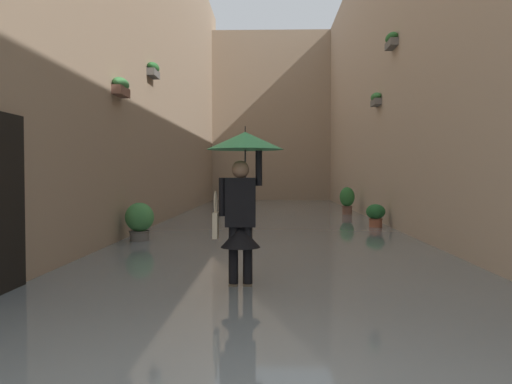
{
  "coord_description": "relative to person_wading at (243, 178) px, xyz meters",
  "views": [
    {
      "loc": [
        -0.02,
        2.44,
        1.48
      ],
      "look_at": [
        0.15,
        -3.37,
        1.28
      ],
      "focal_mm": 37.55,
      "sensor_mm": 36.0,
      "label": 1
    }
  ],
  "objects": [
    {
      "name": "potted_plant_mid_right",
      "position": [
        2.4,
        -4.42,
        -0.93
      ],
      "size": [
        0.6,
        0.6,
        0.88
      ],
      "color": "#66605B",
      "rests_on": "ground_plane"
    },
    {
      "name": "building_facade_far",
      "position": [
        -0.34,
        -22.73,
        3.13
      ],
      "size": [
        9.9,
        1.8,
        9.11
      ],
      "primitive_type": "cube",
      "color": "gray",
      "rests_on": "ground_plane"
    },
    {
      "name": "person_wading",
      "position": [
        0.0,
        0.0,
        0.0
      ],
      "size": [
        0.97,
        0.97,
        2.07
      ],
      "color": "#4C4233",
      "rests_on": "ground_plane"
    },
    {
      "name": "flood_water",
      "position": [
        -0.34,
        -8.8,
        -1.38
      ],
      "size": [
        7.1,
        32.07,
        0.08
      ],
      "primitive_type": "cube",
      "color": "slate",
      "rests_on": "ground_plane"
    },
    {
      "name": "building_facade_left",
      "position": [
        -4.39,
        -8.79,
        3.15
      ],
      "size": [
        2.04,
        30.07,
        9.16
      ],
      "color": "tan",
      "rests_on": "ground_plane"
    },
    {
      "name": "ground_plane",
      "position": [
        -0.34,
        -8.8,
        -1.43
      ],
      "size": [
        65.17,
        65.17,
        0.0
      ],
      "primitive_type": "plane",
      "color": "#605B56"
    },
    {
      "name": "potted_plant_near_left",
      "position": [
        -2.98,
        -11.88,
        -0.84
      ],
      "size": [
        0.51,
        0.51,
        1.03
      ],
      "color": "brown",
      "rests_on": "ground_plane"
    },
    {
      "name": "building_facade_right",
      "position": [
        3.71,
        -8.79,
        3.69
      ],
      "size": [
        2.04,
        30.07,
        10.24
      ],
      "color": "gray",
      "rests_on": "ground_plane"
    },
    {
      "name": "potted_plant_mid_left",
      "position": [
        -3.11,
        -7.45,
        -1.03
      ],
      "size": [
        0.5,
        0.5,
        0.68
      ],
      "color": "#9E563D",
      "rests_on": "ground_plane"
    }
  ]
}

